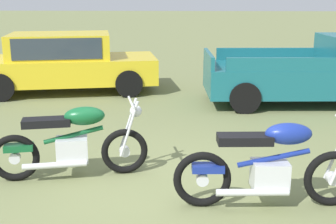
{
  "coord_description": "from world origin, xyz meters",
  "views": [
    {
      "loc": [
        0.34,
        -5.1,
        2.35
      ],
      "look_at": [
        0.03,
        0.62,
        0.82
      ],
      "focal_mm": 47.62,
      "sensor_mm": 36.0,
      "label": 1
    }
  ],
  "objects_px": {
    "car_yellow": "(64,60)",
    "pickup_truck_teal": "(333,70)",
    "motorcycle_blue": "(271,166)",
    "motorcycle_green": "(72,142)"
  },
  "relations": [
    {
      "from": "motorcycle_blue",
      "to": "pickup_truck_teal",
      "type": "relative_size",
      "value": 0.42
    },
    {
      "from": "car_yellow",
      "to": "pickup_truck_teal",
      "type": "distance_m",
      "value": 6.24
    },
    {
      "from": "motorcycle_green",
      "to": "car_yellow",
      "type": "height_order",
      "value": "car_yellow"
    },
    {
      "from": "motorcycle_green",
      "to": "motorcycle_blue",
      "type": "xyz_separation_m",
      "value": [
        2.44,
        -0.71,
        0.01
      ]
    },
    {
      "from": "motorcycle_blue",
      "to": "car_yellow",
      "type": "bearing_deg",
      "value": 119.93
    },
    {
      "from": "motorcycle_green",
      "to": "motorcycle_blue",
      "type": "distance_m",
      "value": 2.54
    },
    {
      "from": "car_yellow",
      "to": "pickup_truck_teal",
      "type": "relative_size",
      "value": 0.9
    },
    {
      "from": "motorcycle_green",
      "to": "pickup_truck_teal",
      "type": "bearing_deg",
      "value": 30.07
    },
    {
      "from": "motorcycle_green",
      "to": "pickup_truck_teal",
      "type": "relative_size",
      "value": 0.39
    },
    {
      "from": "motorcycle_blue",
      "to": "pickup_truck_teal",
      "type": "xyz_separation_m",
      "value": [
        2.18,
        5.08,
        0.26
      ]
    }
  ]
}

